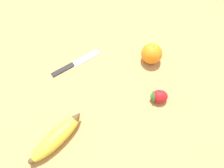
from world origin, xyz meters
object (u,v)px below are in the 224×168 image
banana (57,137)px  orange (152,54)px  paring_knife (74,64)px  strawberry (158,96)px

banana → orange: orange is taller
orange → paring_knife: 0.25m
orange → paring_knife: (-0.12, 0.22, -0.03)m
banana → strawberry: 0.30m
orange → strawberry: bearing=-151.3°
banana → paring_knife: size_ratio=1.08×
orange → strawberry: size_ratio=1.06×
strawberry → paring_knife: bearing=-26.8°
banana → orange: bearing=-3.2°
banana → orange: (0.35, -0.13, 0.01)m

